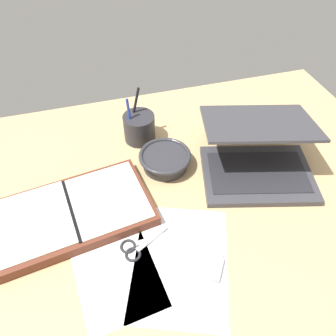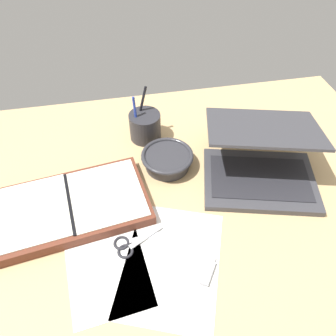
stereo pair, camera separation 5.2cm
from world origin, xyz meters
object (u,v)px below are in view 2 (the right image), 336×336
object	(u,v)px
pen_cup	(145,126)
planner	(71,207)
bowl	(166,159)
scissors	(129,245)
laptop	(261,162)

from	to	relation	value
pen_cup	planner	distance (cm)	34.46
bowl	pen_cup	bearing A→B (deg)	106.31
bowl	planner	distance (cm)	29.51
planner	scissors	world-z (taller)	planner
bowl	scissors	bearing A→B (deg)	-119.40
scissors	pen_cup	bearing A→B (deg)	59.67
laptop	bowl	distance (cm)	26.62
laptop	planner	world-z (taller)	laptop
bowl	pen_cup	size ratio (longest dim) A/B	0.91
scissors	planner	bearing A→B (deg)	119.42
laptop	pen_cup	size ratio (longest dim) A/B	2.25
bowl	pen_cup	distance (cm)	14.87
laptop	bowl	size ratio (longest dim) A/B	2.47
bowl	pen_cup	xyz separation A→B (cm)	(-4.14, 14.17, 1.77)
scissors	bowl	bearing A→B (deg)	44.26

